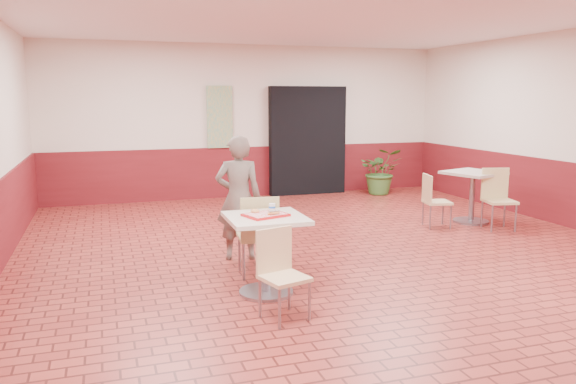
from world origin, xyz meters
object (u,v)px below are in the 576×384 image
object	(u,v)px
serving_tray	(266,215)
second_table	(473,188)
main_table	(266,242)
customer	(239,198)
long_john_donut	(274,213)
ring_donut	(255,211)
chair_second_front	(497,195)
chair_second_left	(433,198)
chair_main_front	(280,269)
chair_main_back	(258,232)
potted_plant	(381,171)
paper_cup	(272,207)

from	to	relation	value
serving_tray	second_table	size ratio (longest dim) A/B	0.49
main_table	customer	xyz separation A→B (m)	(0.03, 1.31, 0.22)
long_john_donut	ring_donut	bearing A→B (deg)	132.44
long_john_donut	chair_second_front	size ratio (longest dim) A/B	0.15
ring_donut	second_table	world-z (taller)	ring_donut
chair_second_left	chair_main_front	bearing A→B (deg)	141.33
long_john_donut	second_table	world-z (taller)	long_john_donut
chair_main_back	customer	bearing A→B (deg)	-80.65
chair_second_left	chair_second_front	xyz separation A→B (m)	(0.88, -0.38, 0.06)
chair_main_back	second_table	xyz separation A→B (m)	(3.97, 1.61, 0.04)
main_table	long_john_donut	xyz separation A→B (m)	(0.06, -0.06, 0.31)
serving_tray	customer	bearing A→B (deg)	88.69
serving_tray	chair_second_front	bearing A→B (deg)	22.19
serving_tray	potted_plant	distance (m)	6.35
chair_second_left	paper_cup	bearing A→B (deg)	134.25
chair_main_front	serving_tray	size ratio (longest dim) A/B	2.02
chair_second_left	chair_main_back	bearing A→B (deg)	127.48
potted_plant	chair_second_left	bearing A→B (deg)	-102.28
long_john_donut	paper_cup	size ratio (longest dim) A/B	1.63
paper_cup	main_table	bearing A→B (deg)	-139.91
serving_tray	chair_second_left	size ratio (longest dim) A/B	0.49
second_table	ring_donut	bearing A→B (deg)	-153.40
customer	ring_donut	bearing A→B (deg)	96.85
chair_main_front	customer	size ratio (longest dim) A/B	0.53
long_john_donut	chair_second_left	world-z (taller)	long_john_donut
chair_main_front	potted_plant	bearing A→B (deg)	38.75
second_table	paper_cup	bearing A→B (deg)	-152.14
customer	chair_second_left	bearing A→B (deg)	-154.51
serving_tray	potted_plant	size ratio (longest dim) A/B	0.42
customer	long_john_donut	xyz separation A→B (m)	(0.03, -1.37, 0.09)
ring_donut	chair_second_left	size ratio (longest dim) A/B	0.11
customer	long_john_donut	bearing A→B (deg)	103.70
serving_tray	chair_second_front	size ratio (longest dim) A/B	0.44
chair_main_front	potted_plant	xyz separation A→B (m)	(3.95, 5.63, 0.03)
main_table	chair_second_front	size ratio (longest dim) A/B	0.88
customer	long_john_donut	world-z (taller)	customer
chair_main_front	second_table	size ratio (longest dim) A/B	0.99
ring_donut	serving_tray	bearing A→B (deg)	-49.52
long_john_donut	second_table	size ratio (longest dim) A/B	0.17
main_table	chair_second_left	bearing A→B (deg)	32.38
main_table	chair_main_back	distance (m)	0.56
main_table	chair_second_front	world-z (taller)	chair_second_front
chair_main_front	potted_plant	distance (m)	6.88
chair_main_back	chair_second_front	size ratio (longest dim) A/B	1.00
chair_main_front	serving_tray	world-z (taller)	serving_tray
main_table	chair_main_back	xyz separation A→B (m)	(0.07, 0.56, -0.03)
main_table	chair_second_front	distance (m)	4.48
customer	chair_second_front	world-z (taller)	customer
main_table	customer	size ratio (longest dim) A/B	0.53
ring_donut	second_table	distance (m)	4.63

